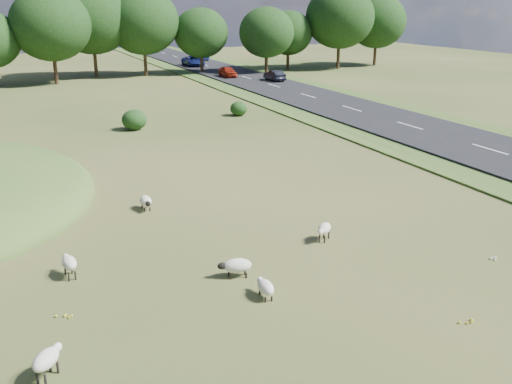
# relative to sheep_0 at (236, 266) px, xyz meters

# --- Properties ---
(ground) EXTENTS (160.00, 160.00, 0.00)m
(ground) POSITION_rel_sheep_0_xyz_m (1.20, 21.59, -0.44)
(ground) COLOR #2A4816
(ground) RESTS_ON ground
(road) EXTENTS (8.00, 150.00, 0.25)m
(road) POSITION_rel_sheep_0_xyz_m (21.20, 31.59, -0.31)
(road) COLOR black
(road) RESTS_ON ground
(treeline) EXTENTS (96.28, 14.66, 11.70)m
(treeline) POSITION_rel_sheep_0_xyz_m (0.14, 57.03, 6.13)
(treeline) COLOR black
(treeline) RESTS_ON ground
(shrubs) EXTENTS (25.31, 5.73, 1.51)m
(shrubs) POSITION_rel_sheep_0_xyz_m (-0.56, 27.38, 0.26)
(shrubs) COLOR black
(shrubs) RESTS_ON ground
(sheep_0) EXTENTS (1.25, 0.74, 0.69)m
(sheep_0) POSITION_rel_sheep_0_xyz_m (0.00, 0.00, 0.00)
(sheep_0) COLOR #BDB79D
(sheep_0) RESTS_ON ground
(sheep_1) EXTENTS (0.50, 1.06, 0.61)m
(sheep_1) POSITION_rel_sheep_0_xyz_m (0.32, -1.72, -0.05)
(sheep_1) COLOR #BDB79D
(sheep_1) RESTS_ON ground
(sheep_2) EXTENTS (0.57, 1.11, 0.79)m
(sheep_2) POSITION_rel_sheep_0_xyz_m (-5.30, 2.33, 0.11)
(sheep_2) COLOR #BDB79D
(sheep_2) RESTS_ON ground
(sheep_3) EXTENTS (0.99, 0.90, 0.74)m
(sheep_3) POSITION_rel_sheep_0_xyz_m (4.41, 1.57, 0.08)
(sheep_3) COLOR #BDB79D
(sheep_3) RESTS_ON ground
(sheep_4) EXTENTS (0.51, 1.14, 0.66)m
(sheep_4) POSITION_rel_sheep_0_xyz_m (-1.29, 8.00, -0.02)
(sheep_4) COLOR #BDB79D
(sheep_4) RESTS_ON ground
(sheep_5) EXTENTS (0.97, 1.08, 0.80)m
(sheep_5) POSITION_rel_sheep_0_xyz_m (-6.47, -3.30, 0.12)
(sheep_5) COLOR #BDB79D
(sheep_5) RESTS_ON ground
(car_1) EXTENTS (2.12, 5.22, 1.51)m
(car_1) POSITION_rel_sheep_0_xyz_m (23.10, 73.85, 0.57)
(car_1) COLOR navy
(car_1) RESTS_ON road
(car_2) EXTENTS (1.50, 3.74, 1.27)m
(car_2) POSITION_rel_sheep_0_xyz_m (19.30, 51.14, 0.45)
(car_2) COLOR #9A2310
(car_2) RESTS_ON road
(car_4) EXTENTS (2.36, 5.11, 1.42)m
(car_4) POSITION_rel_sheep_0_xyz_m (19.30, 65.26, 0.52)
(car_4) COLOR navy
(car_4) RESTS_ON road
(car_5) EXTENTS (1.31, 3.75, 1.23)m
(car_5) POSITION_rel_sheep_0_xyz_m (23.10, 45.46, 0.43)
(car_5) COLOR black
(car_5) RESTS_ON road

